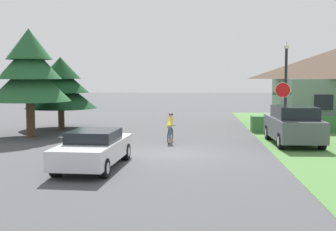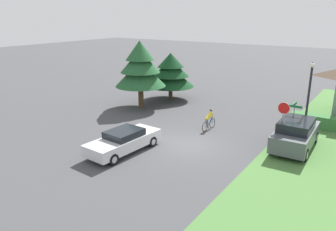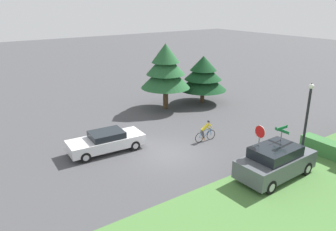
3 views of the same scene
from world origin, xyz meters
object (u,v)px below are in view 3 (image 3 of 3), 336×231
at_px(street_name_sign, 281,140).
at_px(conifer_tall_near, 166,69).
at_px(parked_suv_right, 275,162).
at_px(street_lamp, 307,119).
at_px(cyclist, 205,131).
at_px(stop_sign, 259,141).
at_px(sedan_left_lane, 106,141).
at_px(conifer_tall_far, 203,75).

bearing_deg(street_name_sign, conifer_tall_near, 174.64).
xyz_separation_m(parked_suv_right, street_lamp, (0.04, 2.31, 1.97)).
height_order(cyclist, street_lamp, street_lamp).
bearing_deg(stop_sign, conifer_tall_near, -8.95).
bearing_deg(street_lamp, sedan_left_lane, -134.41).
bearing_deg(cyclist, street_lamp, -64.38).
relative_size(sedan_left_lane, conifer_tall_far, 1.11).
bearing_deg(cyclist, street_name_sign, -77.37).
relative_size(stop_sign, conifer_tall_near, 0.51).
height_order(sedan_left_lane, street_name_sign, street_name_sign).
xyz_separation_m(cyclist, parked_suv_right, (5.83, -0.13, 0.21)).
distance_m(sedan_left_lane, conifer_tall_far, 12.97).
relative_size(parked_suv_right, street_lamp, 0.95).
height_order(street_lamp, street_name_sign, street_lamp).
xyz_separation_m(street_lamp, conifer_tall_near, (-13.41, -0.26, 0.64)).
bearing_deg(conifer_tall_near, conifer_tall_far, 81.91).
relative_size(sedan_left_lane, street_lamp, 0.99).
distance_m(stop_sign, street_name_sign, 1.57).
bearing_deg(conifer_tall_near, street_lamp, 1.11).
height_order(sedan_left_lane, cyclist, cyclist).
distance_m(street_lamp, street_name_sign, 1.87).
distance_m(stop_sign, street_lamp, 3.19).
bearing_deg(conifer_tall_far, parked_suv_right, -24.59).
height_order(sedan_left_lane, conifer_tall_far, conifer_tall_far).
bearing_deg(street_name_sign, conifer_tall_far, 157.92).
bearing_deg(sedan_left_lane, street_name_sign, -44.66).
bearing_deg(street_name_sign, sedan_left_lane, -138.33).
distance_m(sedan_left_lane, cyclist, 6.66).
distance_m(parked_suv_right, street_name_sign, 1.30).
relative_size(parked_suv_right, conifer_tall_near, 0.82).
height_order(cyclist, conifer_tall_near, conifer_tall_near).
height_order(cyclist, parked_suv_right, parked_suv_right).
height_order(parked_suv_right, conifer_tall_near, conifer_tall_near).
bearing_deg(stop_sign, conifer_tall_far, -25.12).
xyz_separation_m(sedan_left_lane, cyclist, (2.36, 6.22, 0.02)).
distance_m(parked_suv_right, stop_sign, 1.51).
xyz_separation_m(stop_sign, conifer_tall_near, (-12.71, 2.74, 1.45)).
height_order(cyclist, street_name_sign, street_name_sign).
relative_size(cyclist, street_name_sign, 0.63).
bearing_deg(conifer_tall_far, street_name_sign, -22.08).
relative_size(parked_suv_right, stop_sign, 1.60).
distance_m(sedan_left_lane, street_lamp, 11.97).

